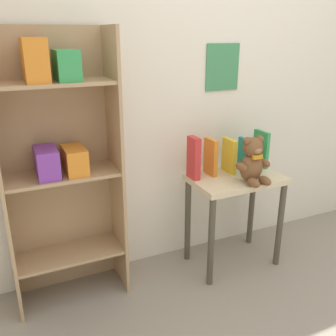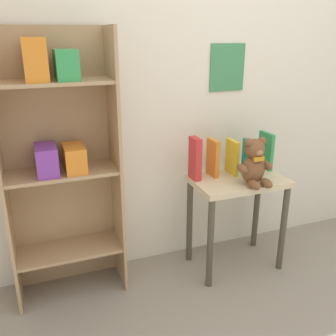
# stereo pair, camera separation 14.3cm
# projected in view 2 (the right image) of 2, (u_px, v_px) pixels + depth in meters

# --- Properties ---
(wall_back) EXTENTS (4.80, 0.07, 2.50)m
(wall_back) POSITION_uv_depth(u_px,v_px,m) (207.00, 73.00, 2.40)
(wall_back) COLOR silver
(wall_back) RESTS_ON ground_plane
(bookshelf_side) EXTENTS (0.63, 0.29, 1.53)m
(bookshelf_side) POSITION_uv_depth(u_px,v_px,m) (59.00, 154.00, 2.07)
(bookshelf_side) COLOR tan
(bookshelf_side) RESTS_ON ground_plane
(display_table) EXTENTS (0.59, 0.37, 0.63)m
(display_table) POSITION_uv_depth(u_px,v_px,m) (237.00, 196.00, 2.40)
(display_table) COLOR beige
(display_table) RESTS_ON ground_plane
(teddy_bear) EXTENTS (0.22, 0.20, 0.29)m
(teddy_bear) POSITION_uv_depth(u_px,v_px,m) (255.00, 163.00, 2.23)
(teddy_bear) COLOR brown
(teddy_bear) RESTS_ON display_table
(book_standing_red) EXTENTS (0.05, 0.11, 0.27)m
(book_standing_red) POSITION_uv_depth(u_px,v_px,m) (195.00, 159.00, 2.31)
(book_standing_red) COLOR red
(book_standing_red) RESTS_ON display_table
(book_standing_orange) EXTENTS (0.03, 0.13, 0.24)m
(book_standing_orange) POSITION_uv_depth(u_px,v_px,m) (213.00, 158.00, 2.37)
(book_standing_orange) COLOR orange
(book_standing_orange) RESTS_ON display_table
(book_standing_yellow) EXTENTS (0.03, 0.14, 0.22)m
(book_standing_yellow) POSITION_uv_depth(u_px,v_px,m) (232.00, 157.00, 2.41)
(book_standing_yellow) COLOR gold
(book_standing_yellow) RESTS_ON display_table
(book_standing_teal) EXTENTS (0.03, 0.11, 0.21)m
(book_standing_teal) POSITION_uv_depth(u_px,v_px,m) (248.00, 155.00, 2.47)
(book_standing_teal) COLOR teal
(book_standing_teal) RESTS_ON display_table
(book_standing_green) EXTENTS (0.03, 0.14, 0.25)m
(book_standing_green) POSITION_uv_depth(u_px,v_px,m) (266.00, 151.00, 2.50)
(book_standing_green) COLOR #33934C
(book_standing_green) RESTS_ON display_table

